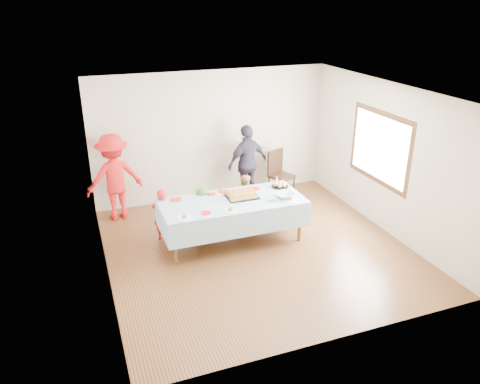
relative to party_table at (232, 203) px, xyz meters
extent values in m
plane|color=#492E14|center=(0.30, -0.43, -0.72)|extent=(5.00, 5.00, 0.00)
cube|color=#BFB59C|center=(0.30, 2.07, 0.63)|extent=(5.00, 0.04, 2.70)
cube|color=#BFB59C|center=(0.30, -2.93, 0.63)|extent=(5.00, 0.04, 2.70)
cube|color=#BFB59C|center=(-2.20, -0.43, 0.63)|extent=(0.04, 5.00, 2.70)
cube|color=#BFB59C|center=(2.80, -0.43, 0.63)|extent=(0.04, 5.00, 2.70)
cube|color=white|center=(0.30, -0.43, 1.98)|extent=(5.00, 5.00, 0.04)
cube|color=#472B16|center=(2.77, -0.23, 0.78)|extent=(0.03, 1.75, 1.35)
cylinder|color=brown|center=(-1.12, -0.42, -0.36)|extent=(0.06, 0.06, 0.73)
cylinder|color=brown|center=(1.12, -0.42, -0.36)|extent=(0.06, 0.06, 0.73)
cylinder|color=brown|center=(-1.12, 0.42, -0.36)|extent=(0.06, 0.06, 0.73)
cylinder|color=brown|center=(1.12, 0.42, -0.36)|extent=(0.06, 0.06, 0.73)
cube|color=brown|center=(0.00, 0.00, 0.03)|extent=(2.40, 1.00, 0.04)
cube|color=white|center=(0.00, 0.00, 0.05)|extent=(2.50, 1.10, 0.01)
cube|color=black|center=(0.21, 0.08, 0.06)|extent=(0.55, 0.42, 0.02)
cube|color=#D7B352|center=(0.21, 0.08, 0.11)|extent=(0.46, 0.35, 0.07)
cube|color=#974D22|center=(0.21, 0.08, 0.15)|extent=(0.46, 0.35, 0.01)
cylinder|color=black|center=(1.04, 0.27, 0.06)|extent=(0.32, 0.32, 0.02)
sphere|color=tan|center=(1.13, 0.27, 0.11)|extent=(0.08, 0.08, 0.08)
sphere|color=tan|center=(1.08, 0.35, 0.11)|extent=(0.08, 0.08, 0.08)
sphere|color=tan|center=(1.00, 0.35, 0.11)|extent=(0.08, 0.08, 0.08)
sphere|color=tan|center=(0.96, 0.27, 0.11)|extent=(0.08, 0.08, 0.08)
sphere|color=tan|center=(1.00, 0.20, 0.11)|extent=(0.08, 0.08, 0.08)
sphere|color=tan|center=(1.08, 0.20, 0.11)|extent=(0.08, 0.08, 0.08)
sphere|color=tan|center=(1.04, 0.27, 0.11)|extent=(0.08, 0.08, 0.08)
imported|color=silver|center=(0.92, -0.20, 0.10)|extent=(0.33, 0.33, 0.08)
cone|color=silver|center=(1.05, 0.45, 0.13)|extent=(0.09, 0.09, 0.16)
cylinder|color=red|center=(-0.91, 0.36, 0.06)|extent=(0.20, 0.20, 0.01)
cylinder|color=red|center=(-0.26, 0.38, 0.06)|extent=(0.16, 0.16, 0.01)
cylinder|color=red|center=(-0.01, 0.43, 0.06)|extent=(0.19, 0.19, 0.01)
cylinder|color=red|center=(0.57, 0.34, 0.06)|extent=(0.18, 0.18, 0.01)
cylinder|color=red|center=(-0.56, -0.34, 0.06)|extent=(0.17, 0.17, 0.01)
cylinder|color=white|center=(-0.95, -0.41, 0.06)|extent=(0.24, 0.24, 0.01)
cylinder|color=white|center=(-0.17, -0.41, 0.06)|extent=(0.22, 0.22, 0.01)
cylinder|color=white|center=(0.94, -0.35, 0.06)|extent=(0.22, 0.22, 0.01)
cylinder|color=black|center=(1.55, 1.22, -0.50)|extent=(0.04, 0.04, 0.46)
cylinder|color=black|center=(1.90, 1.37, -0.50)|extent=(0.04, 0.04, 0.46)
cylinder|color=black|center=(1.40, 1.58, -0.50)|extent=(0.04, 0.04, 0.46)
cylinder|color=black|center=(1.75, 1.72, -0.50)|extent=(0.04, 0.04, 0.46)
cube|color=black|center=(1.65, 1.47, -0.25)|extent=(0.58, 0.58, 0.05)
cube|color=black|center=(1.57, 1.66, 0.04)|extent=(0.43, 0.21, 0.53)
imported|color=red|center=(-1.14, 0.47, -0.24)|extent=(0.41, 0.35, 0.97)
imported|color=#366E24|center=(-0.41, 0.47, -0.28)|extent=(0.50, 0.40, 0.89)
imported|color=tan|center=(0.51, 0.74, -0.27)|extent=(0.55, 0.50, 0.92)
imported|color=red|center=(-1.80, 1.67, 0.12)|extent=(1.19, 0.81, 1.70)
imported|color=#2F2D3E|center=(0.92, 1.62, 0.09)|extent=(1.03, 0.65, 1.64)
camera|label=1|loc=(-2.44, -6.98, 3.34)|focal=35.00mm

